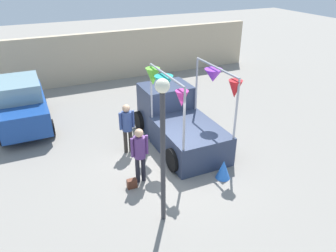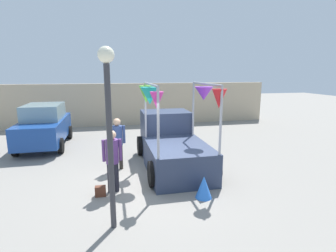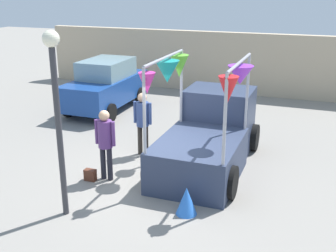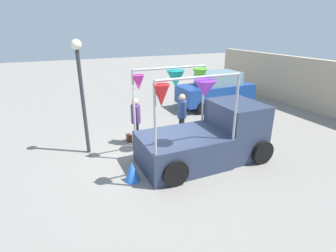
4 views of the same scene
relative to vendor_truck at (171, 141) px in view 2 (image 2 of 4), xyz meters
name	(u,v)px [view 2 (image 2 of 4)]	position (x,y,z in m)	size (l,w,h in m)	color
ground_plane	(154,181)	(-0.84, -1.37, -0.86)	(60.00, 60.00, 0.00)	gray
vendor_truck	(171,141)	(0.00, 0.00, 0.00)	(2.50, 4.03, 2.95)	#2D3851
parked_car	(44,126)	(-4.96, 3.53, 0.09)	(1.88, 4.00, 1.88)	navy
person_customer	(112,155)	(-2.06, -1.84, 0.21)	(0.53, 0.34, 1.75)	black
person_vendor	(117,139)	(-1.87, -0.09, 0.22)	(0.53, 0.34, 1.77)	#2D2823
handbag	(100,191)	(-2.41, -2.04, -0.72)	(0.28, 0.16, 0.28)	#592D1E
street_lamp	(109,114)	(-2.09, -3.58, 1.60)	(0.32, 0.32, 3.75)	#333338
brick_boundary_wall	(130,104)	(-0.84, 7.72, 0.44)	(18.00, 0.36, 2.60)	tan
folded_kite_bundle_azure	(204,187)	(0.26, -2.73, -0.56)	(0.44, 0.44, 0.60)	blue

